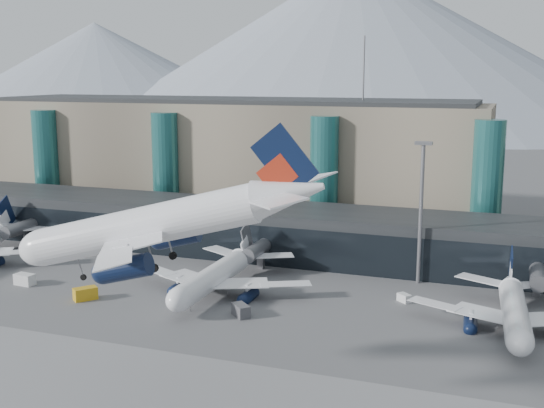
{
  "coord_description": "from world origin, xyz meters",
  "views": [
    {
      "loc": [
        45.14,
        -72.18,
        37.23
      ],
      "look_at": [
        7.7,
        32.0,
        15.97
      ],
      "focal_mm": 45.0,
      "sensor_mm": 36.0,
      "label": 1
    }
  ],
  "objects": [
    {
      "name": "veh_a",
      "position": [
        -36.13,
        23.01,
        1.0
      ],
      "size": [
        3.72,
        2.31,
        2.0
      ],
      "primitive_type": "cube",
      "rotation": [
        0.0,
        0.0,
        -0.09
      ],
      "color": "silver",
      "rests_on": "ground"
    },
    {
      "name": "veh_h",
      "position": [
        -21.07,
        19.74,
        1.04
      ],
      "size": [
        3.9,
        4.19,
        2.08
      ],
      "primitive_type": "cube",
      "rotation": [
        0.0,
        0.0,
        0.9
      ],
      "color": "#C59317",
      "rests_on": "ground"
    },
    {
      "name": "lightmast_mid",
      "position": [
        30.0,
        48.0,
        14.42
      ],
      "size": [
        3.0,
        1.2,
        25.6
      ],
      "color": "slate",
      "rests_on": "ground"
    },
    {
      "name": "mountain_ridge",
      "position": [
        15.97,
        380.0,
        45.74
      ],
      "size": [
        910.0,
        400.0,
        110.0
      ],
      "color": "gray",
      "rests_on": "ground"
    },
    {
      "name": "veh_c",
      "position": [
        6.43,
        21.19,
        0.95
      ],
      "size": [
        3.75,
        3.67,
        1.91
      ],
      "primitive_type": "cube",
      "rotation": [
        0.0,
        0.0,
        -0.75
      ],
      "color": "#49484D",
      "rests_on": "ground"
    },
    {
      "name": "terminal_main",
      "position": [
        -25.0,
        90.0,
        15.44
      ],
      "size": [
        130.0,
        30.0,
        31.0
      ],
      "color": "gray",
      "rests_on": "ground"
    },
    {
      "name": "concourse",
      "position": [
        -0.02,
        57.73,
        4.97
      ],
      "size": [
        170.0,
        27.0,
        10.0
      ],
      "color": "black",
      "rests_on": "ground"
    },
    {
      "name": "jet_parked_mid",
      "position": [
        -1.94,
        32.41,
        4.24
      ],
      "size": [
        34.8,
        33.53,
        11.2
      ],
      "rotation": [
        0.0,
        0.0,
        1.57
      ],
      "color": "white",
      "rests_on": "ground"
    },
    {
      "name": "veh_g",
      "position": [
        29.32,
        36.67,
        0.68
      ],
      "size": [
        2.64,
        2.54,
        1.35
      ],
      "primitive_type": "cube",
      "rotation": [
        0.0,
        0.0,
        -0.72
      ],
      "color": "silver",
      "rests_on": "ground"
    },
    {
      "name": "jet_parked_right",
      "position": [
        46.33,
        31.7,
        4.0
      ],
      "size": [
        32.77,
        32.12,
        10.57
      ],
      "rotation": [
        0.0,
        0.0,
        1.63
      ],
      "color": "white",
      "rests_on": "ground"
    },
    {
      "name": "ground",
      "position": [
        0.0,
        0.0,
        0.0
      ],
      "size": [
        900.0,
        900.0,
        0.0
      ],
      "primitive_type": "plane",
      "color": "#515154",
      "rests_on": "ground"
    },
    {
      "name": "hero_jet",
      "position": [
        10.73,
        -7.89,
        22.46
      ],
      "size": [
        37.74,
        38.07,
        12.32
      ],
      "rotation": [
        0.0,
        -0.25,
        0.1
      ],
      "color": "white",
      "rests_on": "ground"
    },
    {
      "name": "teal_towers",
      "position": [
        -14.99,
        74.01,
        14.01
      ],
      "size": [
        116.4,
        19.4,
        46.0
      ],
      "color": "#236464",
      "rests_on": "ground"
    }
  ]
}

